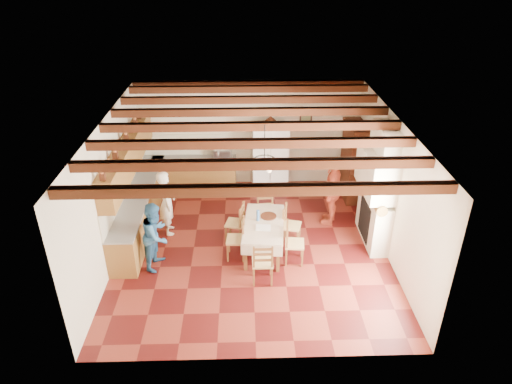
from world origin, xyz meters
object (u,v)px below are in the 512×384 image
chair_end_near (263,262)px  microwave (223,154)px  dining_table (264,226)px  chair_left_near (236,239)px  chair_right_near (295,243)px  chair_left_far (235,222)px  chair_end_far (266,207)px  person_woman_blue (156,235)px  hutch (353,161)px  person_woman_red (332,191)px  refrigerator (270,159)px  chair_right_far (292,225)px  person_man (167,203)px

chair_end_near → microwave: (-0.93, 4.18, 0.56)m
microwave → dining_table: bearing=-75.3°
chair_left_near → chair_right_near: (1.27, -0.20, 0.00)m
dining_table → chair_end_near: 1.08m
chair_left_near → chair_left_far: same height
dining_table → chair_end_far: bearing=84.6°
person_woman_blue → hutch: bearing=-44.0°
person_woman_red → person_woman_blue: bearing=-46.3°
dining_table → microwave: (-1.00, 3.12, 0.39)m
hutch → dining_table: (-2.49, -2.49, -0.39)m
chair_left_near → refrigerator: bearing=167.0°
chair_end_far → refrigerator: bearing=78.8°
chair_end_near → person_woman_red: 2.88m
chair_right_far → chair_end_near: same height
chair_end_near → person_woman_red: (1.78, 2.23, 0.40)m
dining_table → chair_right_near: (0.65, -0.43, -0.16)m
chair_right_far → microwave: 3.32m
chair_right_far → chair_end_far: size_ratio=1.00×
dining_table → microwave: bearing=107.7°
refrigerator → chair_right_far: refrigerator is taller
person_man → chair_left_near: bearing=-134.5°
chair_left_near → chair_end_near: bearing=36.4°
refrigerator → person_woman_red: refrigerator is taller
person_woman_blue → dining_table: bearing=-64.3°
dining_table → microwave: size_ratio=3.49×
chair_right_far → person_woman_red: (1.06, 0.89, 0.40)m
chair_right_far → chair_left_near: bearing=126.9°
chair_end_near → chair_end_far: (0.18, 2.17, 0.00)m
refrigerator → microwave: size_ratio=3.83×
refrigerator → chair_left_far: refrigerator is taller
chair_end_near → person_man: size_ratio=0.60×
person_man → chair_right_near: bearing=-124.8°
person_woman_red → dining_table: bearing=-34.1°
chair_right_near → dining_table: bearing=62.0°
dining_table → person_woman_red: bearing=34.4°
chair_end_far → hutch: bearing=24.8°
chair_left_near → microwave: (-0.38, 3.35, 0.56)m
chair_left_near → person_woman_blue: 1.70m
chair_left_far → person_woman_blue: (-1.63, -0.89, 0.27)m
chair_end_near → person_man: 2.90m
person_man → person_woman_red: person_woman_red is taller
chair_left_far → chair_right_far: 1.30m
chair_end_near → person_woman_blue: bearing=-15.0°
chair_right_near → person_man: person_man is taller
chair_right_near → person_man: bearing=72.0°
chair_end_far → chair_left_near: bearing=-123.9°
chair_right_far → person_woman_red: bearing=-35.2°
chair_end_near → person_man: (-2.17, 1.90, 0.32)m
dining_table → chair_end_far: 1.12m
refrigerator → hutch: 2.25m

